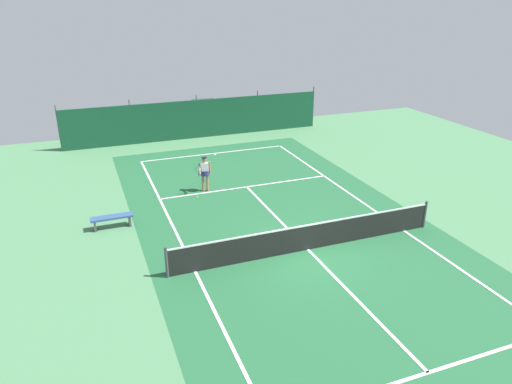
% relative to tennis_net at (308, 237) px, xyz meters
% --- Properties ---
extents(ground_plane, '(36.00, 36.00, 0.00)m').
position_rel_tennis_net_xyz_m(ground_plane, '(0.00, 0.00, -0.51)').
color(ground_plane, '#4C8456').
extents(court_surface, '(11.02, 26.60, 0.01)m').
position_rel_tennis_net_xyz_m(court_surface, '(0.00, 0.00, -0.51)').
color(court_surface, '#236038').
rests_on(court_surface, ground).
extents(tennis_net, '(10.12, 0.10, 1.10)m').
position_rel_tennis_net_xyz_m(tennis_net, '(0.00, 0.00, 0.00)').
color(tennis_net, black).
rests_on(tennis_net, ground).
extents(back_fence, '(16.30, 0.98, 2.70)m').
position_rel_tennis_net_xyz_m(back_fence, '(-0.00, 15.94, 0.16)').
color(back_fence, '#14472D').
rests_on(back_fence, ground).
extents(tennis_player, '(0.80, 0.69, 1.64)m').
position_rel_tennis_net_xyz_m(tennis_player, '(-1.95, 6.61, 0.45)').
color(tennis_player, '#9E7051').
rests_on(tennis_player, ground).
extents(tennis_ball_near_player, '(0.07, 0.07, 0.07)m').
position_rel_tennis_net_xyz_m(tennis_ball_near_player, '(-2.51, 5.98, -0.48)').
color(tennis_ball_near_player, '#CCDB33').
rests_on(tennis_ball_near_player, ground).
extents(parked_car, '(2.23, 4.31, 1.68)m').
position_rel_tennis_net_xyz_m(parked_car, '(1.29, 18.35, 0.33)').
color(parked_car, maroon).
rests_on(parked_car, ground).
extents(courtside_bench, '(1.60, 0.40, 0.49)m').
position_rel_tennis_net_xyz_m(courtside_bench, '(-6.31, 4.28, -0.14)').
color(courtside_bench, '#335184').
rests_on(courtside_bench, ground).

